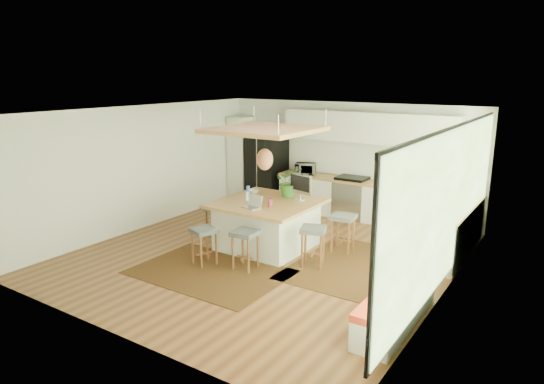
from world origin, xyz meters
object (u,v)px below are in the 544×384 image
Objects in this scene: island at (267,224)px; microwave at (306,168)px; stool_near_left at (204,246)px; island_plant at (289,185)px; fridge at (266,169)px; stool_near_right at (245,250)px; stool_right_back at (343,234)px; stool_right_front at (313,247)px; stool_left_side at (216,219)px; laptop at (251,202)px; monitor at (300,187)px.

microwave is at bearing 104.41° from island.
stool_near_left is 1.11× the size of island_plant.
island is at bearing -95.74° from microwave.
microwave is 0.80× the size of island_plant.
island_plant reaches higher than stool_near_left.
fridge is 4.54m from stool_near_right.
stool_right_back is (3.25, -2.21, -0.57)m from fridge.
stool_right_front is 2.54m from stool_left_side.
stool_near_left is 1.39× the size of microwave.
stool_near_right is 1.20m from stool_right_front.
island is at bearing 100.67° from laptop.
laptop is at bearing -97.39° from island_plant.
monitor is at bearing -172.94° from stool_right_back.
fridge is 1.20m from microwave.
stool_right_front is 1.30× the size of monitor.
stool_near_left is at bearing -106.25° from island_plant.
stool_near_left is at bearing -102.35° from monitor.
fridge is 3.83× the size of microwave.
island_plant is (0.57, 1.97, 0.81)m from stool_near_left.
island is 0.93m from island_plant.
stool_near_left is at bearing -132.39° from stool_right_back.
stool_left_side is (-1.29, -0.01, -0.11)m from island.
monitor is at bearing 44.99° from island.
laptop is (-0.31, 0.60, 0.70)m from stool_near_right.
stool_near_right reaches higher than stool_near_left.
stool_left_side is at bearing 144.69° from stool_near_right.
island reaches higher than stool_right_back.
stool_near_right is at bearing -95.58° from microwave.
stool_left_side is at bearing -167.45° from stool_right_back.
stool_right_front is 0.96m from stool_right_back.
stool_right_back is 3.10m from microwave.
fridge is at bearing 132.88° from island_plant.
stool_right_back is 1.46m from island_plant.
island_plant is (-0.33, 0.12, -0.02)m from monitor.
stool_near_left is at bearing -161.98° from stool_near_right.
stool_right_back is at bearing 12.55° from stool_left_side.
stool_near_left is at bearing -148.74° from stool_right_front.
island is 2.92m from microwave.
stool_right_front is 3.76m from microwave.
monitor is 2.58m from microwave.
stool_right_front is 1.66m from island_plant.
fridge is 3.32m from monitor.
stool_near_right is (0.74, 0.24, 0.00)m from stool_near_left.
stool_near_right is at bearing -51.78° from laptop.
microwave is at bearing 5.10° from fridge.
fridge is 2.76× the size of stool_near_left.
island is 5.10× the size of laptop.
island_plant is (1.44, 0.60, 0.81)m from stool_left_side.
stool_right_back is at bearing 82.18° from stool_right_front.
stool_left_side is 1.76× the size of laptop.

